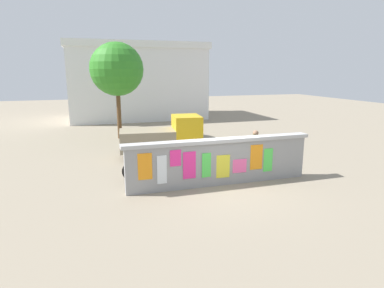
% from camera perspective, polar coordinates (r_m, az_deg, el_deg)
% --- Properties ---
extents(ground, '(60.00, 60.00, 0.00)m').
position_cam_1_polar(ground, '(18.71, -4.45, 0.88)').
color(ground, gray).
extents(poster_wall, '(6.61, 0.42, 1.60)m').
position_cam_1_polar(poster_wall, '(11.08, 4.94, -3.00)').
color(poster_wall, gray).
rests_on(poster_wall, ground).
extents(auto_rickshaw_truck, '(3.73, 1.86, 1.85)m').
position_cam_1_polar(auto_rickshaw_truck, '(14.71, -4.73, 1.22)').
color(auto_rickshaw_truck, black).
rests_on(auto_rickshaw_truck, ground).
extents(motorcycle, '(1.89, 0.61, 0.87)m').
position_cam_1_polar(motorcycle, '(14.26, 9.46, -1.08)').
color(motorcycle, black).
rests_on(motorcycle, ground).
extents(bicycle_near, '(1.65, 0.62, 0.95)m').
position_cam_1_polar(bicycle_near, '(12.46, 3.82, -3.41)').
color(bicycle_near, black).
rests_on(bicycle_near, ground).
extents(bicycle_far, '(1.69, 0.45, 0.95)m').
position_cam_1_polar(bicycle_far, '(11.75, -8.04, -4.50)').
color(bicycle_far, black).
rests_on(bicycle_far, ground).
extents(person_walking, '(0.48, 0.48, 1.62)m').
position_cam_1_polar(person_walking, '(12.67, 11.01, -0.44)').
color(person_walking, '#BF6626').
rests_on(person_walking, ground).
extents(tree_roadside, '(2.96, 2.96, 5.40)m').
position_cam_1_polar(tree_roadside, '(18.98, -13.06, 12.63)').
color(tree_roadside, brown).
rests_on(tree_roadside, ground).
extents(building_background, '(10.81, 6.61, 5.99)m').
position_cam_1_polar(building_background, '(27.80, -9.76, 10.84)').
color(building_background, silver).
rests_on(building_background, ground).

